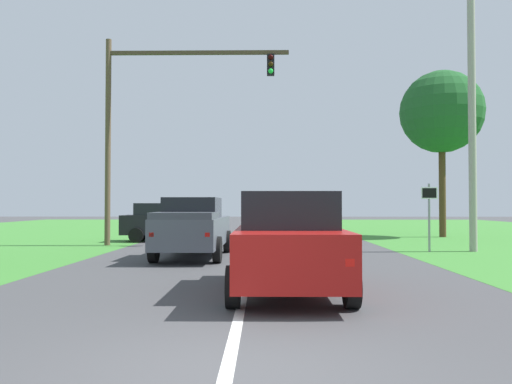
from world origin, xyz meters
The scene contains 8 objects.
ground_plane centered at (0.00, 9.59, 0.00)m, with size 120.00×120.00×0.00m, color #424244.
red_suv_near centered at (0.87, 4.91, 1.04)m, with size 2.24×4.90×1.99m.
pickup_truck_lead centered at (-1.93, 11.52, 1.01)m, with size 2.22×5.51×1.98m.
traffic_light centered at (-4.44, 16.56, 5.86)m, with size 7.95×0.40×8.94m.
keep_moving_sign centered at (6.53, 13.63, 1.62)m, with size 0.60×0.09×2.53m.
oak_tree_right centered at (10.08, 22.39, 6.77)m, with size 4.46×4.46×9.03m.
crossing_suv_far centered at (-4.23, 18.98, 0.95)m, with size 4.27×2.20×1.82m.
utility_pole_right centered at (8.22, 13.83, 5.06)m, with size 0.28×0.28×10.11m, color #9E998E.
Camera 1 is at (0.38, -5.31, 1.75)m, focal length 35.75 mm.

